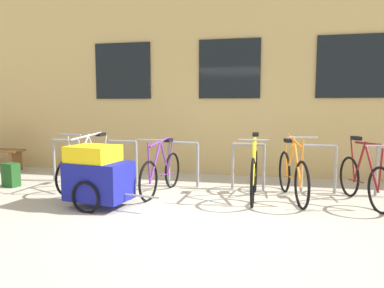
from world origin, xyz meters
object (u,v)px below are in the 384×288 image
at_px(bicycle_silver, 90,168).
at_px(bicycle_orange, 292,175).
at_px(backpack, 11,175).
at_px(bicycle_purple, 161,172).
at_px(bike_trailer, 98,175).
at_px(bicycle_yellow, 254,174).
at_px(bicycle_maroon, 364,179).

height_order(bicycle_silver, bicycle_orange, bicycle_orange).
bearing_deg(backpack, bicycle_orange, 14.95).
xyz_separation_m(bicycle_purple, bike_trailer, (-0.68, -0.99, 0.11)).
bearing_deg(bicycle_yellow, bike_trailer, -156.03).
relative_size(bicycle_purple, bike_trailer, 1.13).
height_order(bicycle_orange, bicycle_maroon, bicycle_orange).
relative_size(bicycle_purple, bicycle_maroon, 1.04).
bearing_deg(backpack, bicycle_maroon, 14.19).
relative_size(bicycle_maroon, bike_trailer, 1.09).
relative_size(bicycle_yellow, backpack, 3.93).
distance_m(bicycle_orange, bicycle_maroon, 1.06).
relative_size(bike_trailer, backpack, 3.37).
distance_m(bicycle_maroon, backpack, 6.14).
bearing_deg(bicycle_silver, bicycle_yellow, -1.33).
distance_m(bicycle_orange, bicycle_purple, 2.19).
xyz_separation_m(bicycle_silver, backpack, (-1.51, -0.18, -0.16)).
height_order(bicycle_yellow, bicycle_orange, bicycle_orange).
bearing_deg(backpack, bicycle_yellow, 14.24).
distance_m(bicycle_yellow, bicycle_purple, 1.58).
bearing_deg(bicycle_yellow, bicycle_purple, -179.67).
xyz_separation_m(bicycle_yellow, bicycle_maroon, (1.67, 0.04, -0.03)).
distance_m(bicycle_yellow, bicycle_orange, 0.61).
bearing_deg(bicycle_yellow, bicycle_silver, 178.67).
bearing_deg(bicycle_orange, bicycle_purple, -177.68).
bearing_deg(bicycle_silver, bicycle_purple, -3.22).
bearing_deg(bicycle_orange, bicycle_maroon, -2.20).
xyz_separation_m(bicycle_maroon, backpack, (-6.14, -0.15, -0.16)).
distance_m(bicycle_yellow, bike_trailer, 2.47).
bearing_deg(bicycle_yellow, backpack, -178.52).
xyz_separation_m(bicycle_silver, bicycle_maroon, (4.63, -0.03, -0.00)).
bearing_deg(bicycle_yellow, bicycle_orange, 7.42).
distance_m(bicycle_silver, bike_trailer, 1.28).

